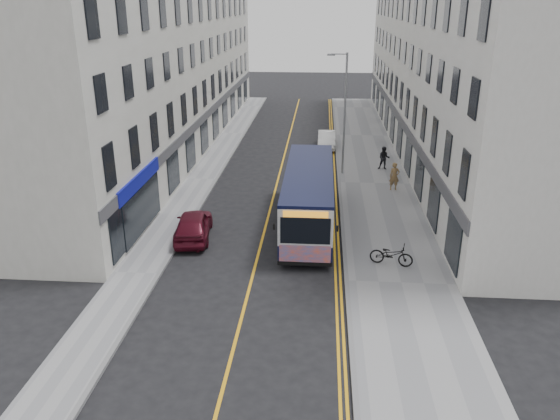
% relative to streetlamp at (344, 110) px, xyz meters
% --- Properties ---
extents(ground, '(140.00, 140.00, 0.00)m').
position_rel_streetlamp_xyz_m(ground, '(-4.17, -14.00, -4.38)').
color(ground, black).
rests_on(ground, ground).
extents(pavement_east, '(4.50, 64.00, 0.12)m').
position_rel_streetlamp_xyz_m(pavement_east, '(2.08, -2.00, -4.32)').
color(pavement_east, gray).
rests_on(pavement_east, ground).
extents(pavement_west, '(2.00, 64.00, 0.12)m').
position_rel_streetlamp_xyz_m(pavement_west, '(-9.17, -2.00, -4.32)').
color(pavement_west, gray).
rests_on(pavement_west, ground).
extents(kerb_east, '(0.18, 64.00, 0.13)m').
position_rel_streetlamp_xyz_m(kerb_east, '(-0.17, -2.00, -4.32)').
color(kerb_east, slate).
rests_on(kerb_east, ground).
extents(kerb_west, '(0.18, 64.00, 0.13)m').
position_rel_streetlamp_xyz_m(kerb_west, '(-8.17, -2.00, -4.32)').
color(kerb_west, slate).
rests_on(kerb_west, ground).
extents(road_centre_line, '(0.12, 64.00, 0.01)m').
position_rel_streetlamp_xyz_m(road_centre_line, '(-4.17, -2.00, -4.38)').
color(road_centre_line, '#EBA314').
rests_on(road_centre_line, ground).
extents(road_dbl_yellow_inner, '(0.10, 64.00, 0.01)m').
position_rel_streetlamp_xyz_m(road_dbl_yellow_inner, '(-0.62, -2.00, -4.38)').
color(road_dbl_yellow_inner, '#EBA314').
rests_on(road_dbl_yellow_inner, ground).
extents(road_dbl_yellow_outer, '(0.10, 64.00, 0.01)m').
position_rel_streetlamp_xyz_m(road_dbl_yellow_outer, '(-0.42, -2.00, -4.38)').
color(road_dbl_yellow_outer, '#EBA314').
rests_on(road_dbl_yellow_outer, ground).
extents(terrace_east, '(6.00, 46.00, 13.00)m').
position_rel_streetlamp_xyz_m(terrace_east, '(7.33, 7.00, 2.12)').
color(terrace_east, silver).
rests_on(terrace_east, ground).
extents(terrace_west, '(6.00, 46.00, 13.00)m').
position_rel_streetlamp_xyz_m(terrace_west, '(-13.17, 7.00, 2.12)').
color(terrace_west, silver).
rests_on(terrace_west, ground).
extents(streetlamp, '(1.32, 0.18, 8.00)m').
position_rel_streetlamp_xyz_m(streetlamp, '(0.00, 0.00, 0.00)').
color(streetlamp, gray).
rests_on(streetlamp, ground).
extents(city_bus, '(2.44, 10.44, 3.03)m').
position_rel_streetlamp_xyz_m(city_bus, '(-1.96, -9.14, -2.72)').
color(city_bus, black).
rests_on(city_bus, ground).
extents(bicycle, '(1.99, 1.09, 0.99)m').
position_rel_streetlamp_xyz_m(bicycle, '(1.82, -13.61, -3.77)').
color(bicycle, black).
rests_on(bicycle, pavement_east).
extents(pedestrian_near, '(0.66, 0.47, 1.71)m').
position_rel_streetlamp_xyz_m(pedestrian_near, '(3.13, -3.26, -3.41)').
color(pedestrian_near, olive).
rests_on(pedestrian_near, pavement_east).
extents(pedestrian_far, '(0.85, 0.71, 1.59)m').
position_rel_streetlamp_xyz_m(pedestrian_far, '(2.95, 1.09, -3.47)').
color(pedestrian_far, black).
rests_on(pedestrian_far, pavement_east).
extents(car_white, '(1.39, 3.90, 1.28)m').
position_rel_streetlamp_xyz_m(car_white, '(-0.97, 7.24, -3.74)').
color(car_white, white).
rests_on(car_white, ground).
extents(car_maroon, '(2.14, 4.31, 1.41)m').
position_rel_streetlamp_xyz_m(car_maroon, '(-7.57, -11.18, -3.68)').
color(car_maroon, '#500D1C').
rests_on(car_maroon, ground).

